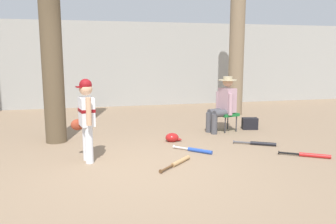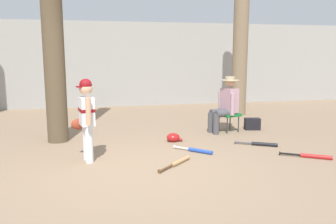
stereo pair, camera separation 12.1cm
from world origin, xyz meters
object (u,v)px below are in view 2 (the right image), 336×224
(folding_stool, at_px, (229,115))
(bat_red_barrel, at_px, (312,156))
(bat_black_composite, at_px, (261,144))
(tree_behind_spectator, at_px, (241,39))
(young_ballplayer, at_px, (86,115))
(batting_helmet_red, at_px, (173,138))
(bat_blue_youth, at_px, (197,150))
(seated_spectator, at_px, (226,103))
(bat_wood_tan, at_px, (178,162))
(handbag_beside_stool, at_px, (252,124))

(folding_stool, relative_size, bat_red_barrel, 0.67)
(bat_black_composite, bearing_deg, tree_behind_spectator, 73.53)
(young_ballplayer, xyz_separation_m, batting_helmet_red, (1.61, 0.90, -0.67))
(bat_blue_youth, distance_m, bat_black_composite, 1.29)
(folding_stool, relative_size, seated_spectator, 0.41)
(bat_wood_tan, bearing_deg, seated_spectator, 51.83)
(seated_spectator, xyz_separation_m, handbag_beside_stool, (0.68, 0.08, -0.51))
(folding_stool, relative_size, bat_wood_tan, 0.77)
(young_ballplayer, xyz_separation_m, seated_spectator, (2.89, 1.47, -0.10))
(folding_stool, xyz_separation_m, seated_spectator, (-0.10, -0.02, 0.28))
(tree_behind_spectator, xyz_separation_m, bat_blue_youth, (-2.24, -3.39, -2.05))
(folding_stool, distance_m, bat_red_barrel, 2.23)
(bat_black_composite, xyz_separation_m, batting_helmet_red, (-1.52, 0.66, 0.04))
(bat_red_barrel, bearing_deg, tree_behind_spectator, 82.96)
(bat_blue_youth, xyz_separation_m, batting_helmet_red, (-0.23, 0.82, 0.04))
(tree_behind_spectator, relative_size, bat_black_composite, 6.86)
(young_ballplayer, bearing_deg, folding_stool, 26.60)
(bat_blue_youth, bearing_deg, seated_spectator, 52.83)
(tree_behind_spectator, relative_size, handbag_beside_stool, 14.34)
(young_ballplayer, distance_m, batting_helmet_red, 1.96)
(handbag_beside_stool, bearing_deg, young_ballplayer, -156.54)
(seated_spectator, height_order, bat_wood_tan, seated_spectator)
(bat_red_barrel, bearing_deg, bat_wood_tan, 175.97)
(bat_red_barrel, height_order, bat_black_composite, same)
(folding_stool, bearing_deg, bat_black_composite, -83.89)
(tree_behind_spectator, bearing_deg, bat_red_barrel, -97.04)
(seated_spectator, distance_m, bat_blue_youth, 1.85)
(tree_behind_spectator, xyz_separation_m, bat_wood_tan, (-2.72, -3.95, -2.05))
(young_ballplayer, bearing_deg, seated_spectator, 26.96)
(tree_behind_spectator, bearing_deg, handbag_beside_stool, -104.63)
(bat_wood_tan, xyz_separation_m, batting_helmet_red, (0.24, 1.38, 0.04))
(young_ballplayer, distance_m, bat_blue_youth, 1.97)
(young_ballplayer, xyz_separation_m, bat_black_composite, (3.12, 0.24, -0.71))
(bat_red_barrel, bearing_deg, young_ballplayer, 169.96)
(tree_behind_spectator, distance_m, batting_helmet_red, 4.09)
(folding_stool, bearing_deg, seated_spectator, -165.49)
(folding_stool, bearing_deg, bat_blue_youth, -129.10)
(folding_stool, distance_m, bat_blue_youth, 1.85)
(tree_behind_spectator, bearing_deg, bat_blue_youth, -123.43)
(tree_behind_spectator, xyz_separation_m, seated_spectator, (-1.18, -2.00, -1.44))
(folding_stool, bearing_deg, bat_red_barrel, -74.71)
(folding_stool, xyz_separation_m, bat_blue_youth, (-1.15, -1.41, -0.33))
(bat_black_composite, distance_m, batting_helmet_red, 1.65)
(bat_blue_youth, relative_size, bat_black_composite, 0.82)
(bat_wood_tan, bearing_deg, bat_black_composite, 22.25)
(folding_stool, distance_m, batting_helmet_red, 1.53)
(bat_black_composite, bearing_deg, bat_blue_youth, -172.82)
(young_ballplayer, height_order, handbag_beside_stool, young_ballplayer)
(handbag_beside_stool, height_order, bat_blue_youth, handbag_beside_stool)
(seated_spectator, relative_size, bat_red_barrel, 1.66)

